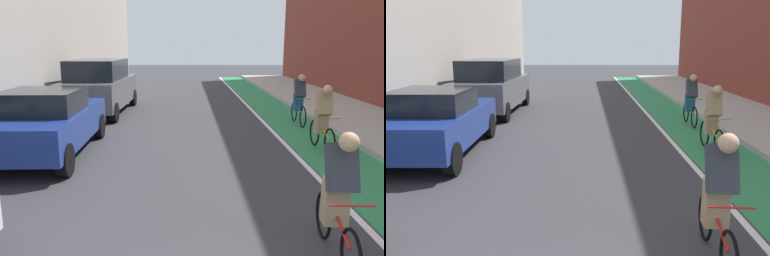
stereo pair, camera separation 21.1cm
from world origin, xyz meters
The scene contains 9 objects.
ground_plane centered at (0.00, 12.87, 0.00)m, with size 74.24×74.24×0.00m, color #38383D.
bike_lane_paint centered at (3.44, 14.87, 0.00)m, with size 1.60×33.75×0.00m, color #2D8451.
lane_divider_stripe centered at (2.54, 14.87, 0.00)m, with size 0.12×33.75×0.00m, color white.
sidewalk_right centered at (5.87, 14.87, 0.07)m, with size 3.25×33.75×0.14m, color #A8A59E.
parked_sedan_blue centered at (-3.19, 9.90, 0.78)m, with size 1.94×4.33×1.53m.
parked_suv_gray centered at (-3.20, 15.49, 1.02)m, with size 2.11×4.84×1.98m.
cyclist_lead centered at (1.79, 5.37, 0.80)m, with size 0.48×1.68×1.59m.
cyclist_mid centered at (3.26, 10.22, 0.85)m, with size 0.48×1.70×1.61m.
cyclist_trailing centered at (3.59, 13.39, 0.85)m, with size 0.48×1.72×1.61m.
Camera 1 is at (0.03, 1.14, 2.52)m, focal length 36.38 mm.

